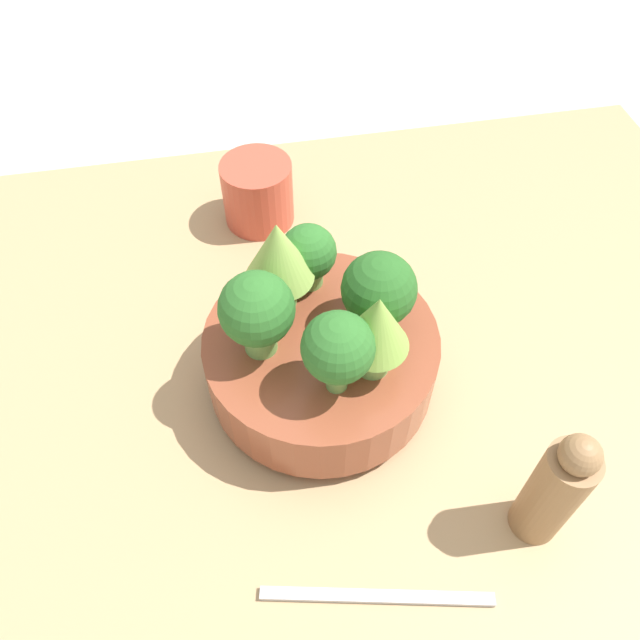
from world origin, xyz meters
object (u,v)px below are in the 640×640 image
Objects in this scene: pepper_mill at (555,490)px; fork at (377,596)px; cup at (254,193)px; bowl at (320,354)px.

pepper_mill reaches higher than fork.
cup is at bearing 94.88° from fork.
fork is (-0.15, -0.04, -0.07)m from pepper_mill.
cup is at bearing 113.60° from pepper_mill.
cup is 0.59× the size of pepper_mill.
fork is at bearing -88.42° from bowl.
pepper_mill is at bearing 13.44° from fork.
pepper_mill is (0.19, -0.43, 0.03)m from cup.
fork is at bearing -166.56° from pepper_mill.
pepper_mill is 0.78× the size of fork.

